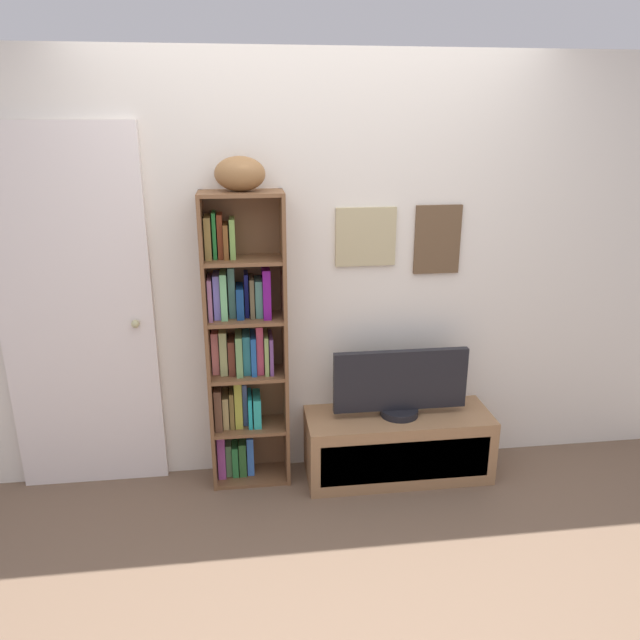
{
  "coord_description": "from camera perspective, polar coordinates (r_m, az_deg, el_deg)",
  "views": [
    {
      "loc": [
        -0.39,
        -2.18,
        2.04
      ],
      "look_at": [
        -0.0,
        0.85,
        1.01
      ],
      "focal_mm": 34.22,
      "sensor_mm": 36.0,
      "label": 1
    }
  ],
  "objects": [
    {
      "name": "ground",
      "position": [
        3.02,
        2.28,
        -24.32
      ],
      "size": [
        5.2,
        5.2,
        0.04
      ],
      "primitive_type": "cube",
      "color": "brown"
    },
    {
      "name": "back_wall",
      "position": [
        3.44,
        -0.53,
        4.27
      ],
      "size": [
        4.8,
        0.08,
        2.37
      ],
      "color": "silver",
      "rests_on": "ground"
    },
    {
      "name": "bookshelf",
      "position": [
        3.42,
        -7.33,
        -2.76
      ],
      "size": [
        0.44,
        0.24,
        1.67
      ],
      "color": "brown",
      "rests_on": "ground"
    },
    {
      "name": "football",
      "position": [
        3.17,
        -7.51,
        13.4
      ],
      "size": [
        0.28,
        0.21,
        0.18
      ],
      "primitive_type": "ellipsoid",
      "rotation": [
        0.0,
        0.0,
        -0.16
      ],
      "color": "brown",
      "rests_on": "bookshelf"
    },
    {
      "name": "tv_stand",
      "position": [
        3.69,
        7.28,
        -11.5
      ],
      "size": [
        1.08,
        0.39,
        0.39
      ],
      "color": "#976C47",
      "rests_on": "ground"
    },
    {
      "name": "television",
      "position": [
        3.52,
        7.53,
        -5.94
      ],
      "size": [
        0.77,
        0.22,
        0.4
      ],
      "color": "black",
      "rests_on": "tv_stand"
    },
    {
      "name": "door",
      "position": [
        3.53,
        -21.74,
        0.26
      ],
      "size": [
        0.81,
        0.09,
        2.02
      ],
      "color": "silver",
      "rests_on": "ground"
    }
  ]
}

